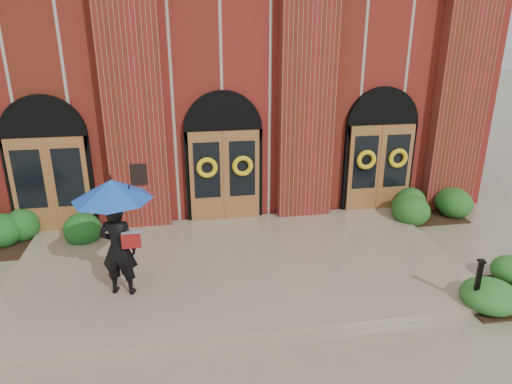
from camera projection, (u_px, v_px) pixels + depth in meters
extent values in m
plane|color=gray|center=(239.00, 270.00, 10.42)|extent=(90.00, 90.00, 0.00)
cube|color=gray|center=(238.00, 264.00, 10.53)|extent=(10.00, 5.30, 0.15)
cube|color=maroon|center=(206.00, 75.00, 17.46)|extent=(16.00, 12.00, 7.00)
cube|color=black|center=(139.00, 174.00, 11.78)|extent=(0.40, 0.05, 0.55)
cube|color=maroon|center=(133.00, 101.00, 11.38)|extent=(1.50, 0.45, 7.00)
cube|color=maroon|center=(307.00, 96.00, 12.11)|extent=(1.50, 0.45, 7.00)
cube|color=maroon|center=(461.00, 92.00, 12.83)|extent=(1.50, 0.45, 7.00)
cube|color=#955630|center=(51.00, 185.00, 11.73)|extent=(1.90, 0.10, 2.50)
cylinder|color=black|center=(44.00, 136.00, 11.43)|extent=(2.10, 0.22, 2.10)
cube|color=#955630|center=(225.00, 176.00, 12.45)|extent=(1.90, 0.10, 2.50)
cylinder|color=black|center=(223.00, 130.00, 12.15)|extent=(2.10, 0.22, 2.10)
cube|color=#955630|center=(380.00, 168.00, 13.17)|extent=(1.90, 0.10, 2.50)
cylinder|color=black|center=(382.00, 124.00, 12.87)|extent=(2.10, 0.22, 2.10)
torus|color=yellow|center=(207.00, 168.00, 12.16)|extent=(0.57, 0.13, 0.57)
torus|color=yellow|center=(243.00, 166.00, 12.31)|extent=(0.57, 0.13, 0.57)
torus|color=yellow|center=(366.00, 160.00, 12.88)|extent=(0.57, 0.13, 0.57)
torus|color=yellow|center=(398.00, 158.00, 13.04)|extent=(0.57, 0.13, 0.57)
imported|color=black|center=(119.00, 249.00, 8.97)|extent=(0.81, 0.63, 1.96)
cone|color=#174CB3|center=(112.00, 190.00, 8.55)|extent=(1.84, 1.84, 0.39)
cylinder|color=black|center=(117.00, 216.00, 8.69)|extent=(0.02, 0.02, 0.65)
cube|color=#A1A2A6|center=(132.00, 239.00, 8.78)|extent=(0.40, 0.27, 0.29)
cube|color=maroon|center=(131.00, 241.00, 8.68)|extent=(0.36, 0.11, 0.29)
cube|color=black|center=(478.00, 284.00, 8.73)|extent=(0.10, 0.10, 0.93)
cube|color=black|center=(482.00, 261.00, 8.56)|extent=(0.16, 0.16, 0.04)
ellipsoid|color=#1B521D|center=(21.00, 233.00, 11.39)|extent=(3.10, 1.24, 0.80)
ellipsoid|color=#21531D|center=(407.00, 205.00, 13.16)|extent=(2.99, 1.20, 0.77)
ellipsoid|color=#266123|center=(500.00, 286.00, 9.30)|extent=(1.55, 1.33, 0.55)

